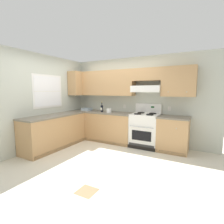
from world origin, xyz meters
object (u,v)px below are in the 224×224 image
Objects in this scene: stove at (145,130)px; paper_towel_roll at (109,111)px; wine_bottle at (102,108)px; bowl at (87,110)px.

paper_towel_roll is (-1.11, -0.09, 0.49)m from stove.
stove is 1.49m from wine_bottle.
paper_towel_roll is at bearing -175.39° from stove.
stove reaches higher than paper_towel_roll.
stove is 3.81× the size of wine_bottle.
wine_bottle is at bearing 172.09° from paper_towel_roll.
stove is 3.93× the size of bowl.
stove is 8.60× the size of paper_towel_roll.
wine_bottle reaches higher than stove.
stove is at bearing 2.11° from wine_bottle.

